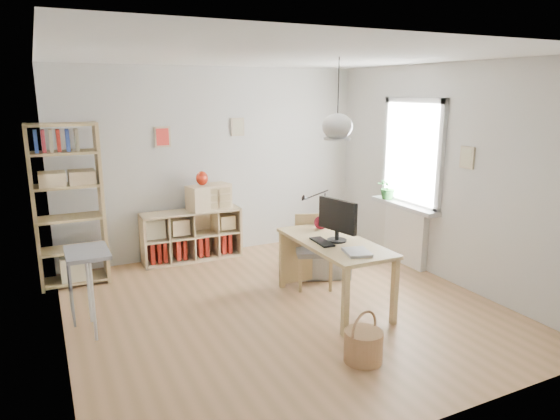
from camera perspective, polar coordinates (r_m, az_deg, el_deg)
name	(u,v)px	position (r m, az deg, el deg)	size (l,w,h in m)	color
ground	(284,308)	(5.69, 0.42, -11.09)	(4.50, 4.50, 0.00)	tan
room_shell	(337,126)	(5.32, 6.58, 9.47)	(4.50, 4.50, 4.50)	silver
window_unit	(413,153)	(6.96, 14.91, 6.32)	(0.07, 1.16, 1.46)	white
radiator	(405,235)	(7.17, 14.14, -2.84)	(0.10, 0.80, 0.80)	white
windowsill	(404,206)	(7.03, 14.03, 0.47)	(0.22, 1.20, 0.06)	silver
desk	(334,249)	(5.58, 6.21, -4.43)	(0.70, 1.50, 0.75)	tan
cube_shelf	(190,239)	(7.26, -10.28, -3.27)	(1.40, 0.38, 0.72)	beige
tall_bookshelf	(67,199)	(6.56, -23.12, 1.17)	(0.80, 0.38, 2.00)	tan
side_table	(81,269)	(5.27, -21.79, -6.31)	(0.40, 0.55, 0.85)	gray
chair	(313,246)	(6.17, 3.80, -4.13)	(0.56, 0.56, 0.88)	gray
wicker_basket	(363,345)	(4.67, 9.52, -14.95)	(0.35, 0.35, 0.48)	#9F6D48
storage_chest	(324,257)	(6.64, 5.05, -5.38)	(0.87, 0.92, 0.68)	silver
monitor	(337,218)	(5.47, 6.58, -0.92)	(0.21, 0.53, 0.47)	black
keyboard	(322,242)	(5.47, 4.83, -3.65)	(0.14, 0.36, 0.02)	black
task_lamp	(313,204)	(6.03, 3.85, 0.68)	(0.39, 0.14, 0.41)	black
yarn_ball	(321,223)	(5.98, 4.68, -1.44)	(0.16, 0.16, 0.16)	#4B0A16
paper_tray	(357,252)	(5.15, 8.79, -4.79)	(0.24, 0.30, 0.03)	silver
drawer_chest	(209,197)	(7.15, -8.14, 1.49)	(0.61, 0.28, 0.35)	beige
red_vase	(202,178)	(7.08, -8.91, 3.60)	(0.17, 0.17, 0.20)	maroon
potted_plant	(388,187)	(7.24, 12.23, 2.57)	(0.31, 0.27, 0.34)	#276A2A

